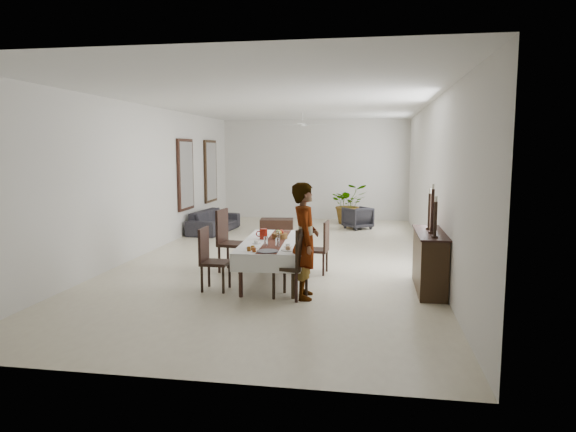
{
  "coord_description": "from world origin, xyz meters",
  "views": [
    {
      "loc": [
        1.84,
        -10.56,
        2.25
      ],
      "look_at": [
        0.35,
        -1.44,
        1.05
      ],
      "focal_mm": 32.0,
      "sensor_mm": 36.0,
      "label": 1
    }
  ],
  "objects_px": {
    "woman": "(305,241)",
    "sideboard_body": "(429,262)",
    "red_pitcher": "(263,234)",
    "sofa": "(214,221)",
    "dining_table_top": "(275,243)"
  },
  "relations": [
    {
      "from": "woman",
      "to": "sideboard_body",
      "type": "bearing_deg",
      "value": -76.99
    },
    {
      "from": "red_pitcher",
      "to": "sofa",
      "type": "height_order",
      "value": "red_pitcher"
    },
    {
      "from": "dining_table_top",
      "to": "red_pitcher",
      "type": "bearing_deg",
      "value": 149.04
    },
    {
      "from": "red_pitcher",
      "to": "sideboard_body",
      "type": "distance_m",
      "value": 2.82
    },
    {
      "from": "sofa",
      "to": "woman",
      "type": "bearing_deg",
      "value": -145.48
    },
    {
      "from": "sofa",
      "to": "dining_table_top",
      "type": "bearing_deg",
      "value": -146.43
    },
    {
      "from": "dining_table_top",
      "to": "woman",
      "type": "bearing_deg",
      "value": -59.39
    },
    {
      "from": "woman",
      "to": "sofa",
      "type": "relative_size",
      "value": 0.87
    },
    {
      "from": "woman",
      "to": "sideboard_body",
      "type": "xyz_separation_m",
      "value": [
        1.92,
        0.75,
        -0.42
      ]
    },
    {
      "from": "red_pitcher",
      "to": "sideboard_body",
      "type": "bearing_deg",
      "value": -6.33
    },
    {
      "from": "red_pitcher",
      "to": "sideboard_body",
      "type": "xyz_separation_m",
      "value": [
        2.79,
        -0.31,
        -0.33
      ]
    },
    {
      "from": "red_pitcher",
      "to": "sideboard_body",
      "type": "relative_size",
      "value": 0.12
    },
    {
      "from": "dining_table_top",
      "to": "sofa",
      "type": "bearing_deg",
      "value": 114.93
    },
    {
      "from": "dining_table_top",
      "to": "woman",
      "type": "relative_size",
      "value": 1.25
    },
    {
      "from": "red_pitcher",
      "to": "sofa",
      "type": "xyz_separation_m",
      "value": [
        -2.42,
        4.8,
        -0.49
      ]
    }
  ]
}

